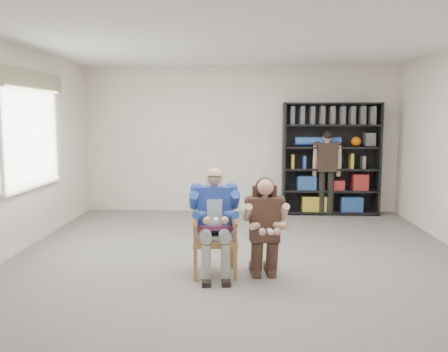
# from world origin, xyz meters

# --- Properties ---
(room_shell) EXTENTS (6.00, 7.00, 2.80)m
(room_shell) POSITION_xyz_m (0.00, 0.00, 1.40)
(room_shell) COLOR silver
(room_shell) RESTS_ON ground
(floor) EXTENTS (6.00, 7.00, 0.01)m
(floor) POSITION_xyz_m (0.00, 0.00, 0.00)
(floor) COLOR slate
(floor) RESTS_ON ground
(window_left) EXTENTS (0.16, 2.00, 1.75)m
(window_left) POSITION_xyz_m (-2.95, 1.00, 1.63)
(window_left) COLOR silver
(window_left) RESTS_ON room_shell
(armchair) EXTENTS (0.62, 0.60, 0.97)m
(armchair) POSITION_xyz_m (-0.27, -0.30, 0.49)
(armchair) COLOR #A97033
(armchair) RESTS_ON floor
(seated_man) EXTENTS (0.63, 0.81, 1.27)m
(seated_man) POSITION_xyz_m (-0.27, -0.30, 0.63)
(seated_man) COLOR navy
(seated_man) RESTS_ON floor
(kneeling_woman) EXTENTS (0.57, 0.83, 1.16)m
(kneeling_woman) POSITION_xyz_m (0.31, -0.42, 0.58)
(kneeling_woman) COLOR #3C2520
(kneeling_woman) RESTS_ON floor
(bookshelf) EXTENTS (1.80, 0.38, 2.10)m
(bookshelf) POSITION_xyz_m (1.70, 3.28, 1.05)
(bookshelf) COLOR black
(bookshelf) RESTS_ON floor
(standing_man) EXTENTS (0.51, 0.31, 1.59)m
(standing_man) POSITION_xyz_m (1.61, 3.16, 0.80)
(standing_man) COLOR black
(standing_man) RESTS_ON floor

